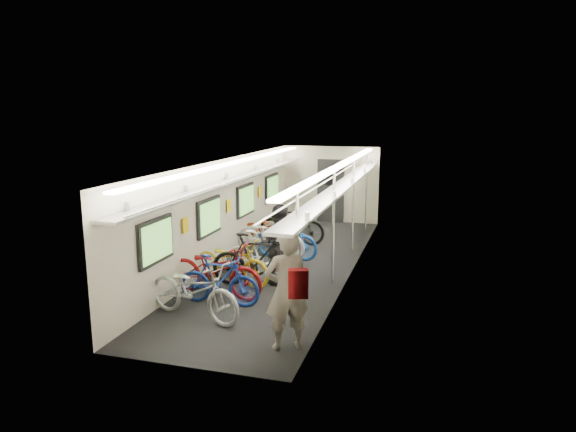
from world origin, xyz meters
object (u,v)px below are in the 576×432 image
Objects in this scene: bicycle_1 at (219,280)px; passenger_near at (287,291)px; backpack at (298,283)px; passenger_mid at (278,245)px; bicycle_0 at (194,290)px.

bicycle_1 is 0.87× the size of passenger_near.
bicycle_1 is at bearing 118.58° from backpack.
passenger_near is 1.10× the size of passenger_mid.
passenger_near reaches higher than bicycle_1.
passenger_mid is at bearing -101.76° from passenger_near.
passenger_near is 4.74× the size of backpack.
bicycle_1 is 3.01m from backpack.
backpack is at bearing -134.60° from bicycle_1.
bicycle_0 is at bearing 132.17° from backpack.
passenger_mid is at bearing 95.20° from backpack.
passenger_mid is 4.30× the size of backpack.
bicycle_0 is 2.30m from passenger_mid.
backpack reaches higher than bicycle_0.
backpack is at bearing -106.01° from bicycle_0.
bicycle_1 is 1.61m from passenger_mid.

